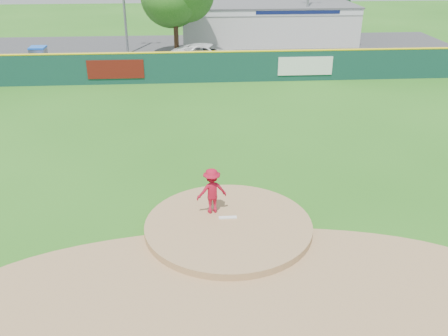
{
  "coord_description": "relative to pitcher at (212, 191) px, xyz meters",
  "views": [
    {
      "loc": [
        -1.16,
        -14.0,
        8.85
      ],
      "look_at": [
        0.0,
        2.0,
        1.3
      ],
      "focal_mm": 40.0,
      "sensor_mm": 36.0,
      "label": 1
    }
  ],
  "objects": [
    {
      "name": "infield_dirt_arc",
      "position": [
        0.5,
        -3.76,
        -1.05
      ],
      "size": [
        15.4,
        15.4,
        0.01
      ],
      "primitive_type": "cylinder",
      "color": "#9E774C",
      "rests_on": "ground"
    },
    {
      "name": "outfield_fence",
      "position": [
        0.5,
        17.24,
        0.04
      ],
      "size": [
        40.0,
        0.14,
        2.07
      ],
      "color": "#123A32",
      "rests_on": "ground"
    },
    {
      "name": "pitching_rubber",
      "position": [
        0.5,
        -0.46,
        -0.78
      ],
      "size": [
        0.6,
        0.15,
        0.04
      ],
      "primitive_type": "cube",
      "color": "white",
      "rests_on": "pitchers_mound"
    },
    {
      "name": "playground_slide",
      "position": [
        -11.17,
        21.22,
        -0.2
      ],
      "size": [
        1.09,
        3.06,
        1.69
      ],
      "color": "blue",
      "rests_on": "ground"
    },
    {
      "name": "fence_banners",
      "position": [
        0.85,
        17.16,
        -0.05
      ],
      "size": [
        15.91,
        0.04,
        1.2
      ],
      "color": "#5F140D",
      "rests_on": "ground"
    },
    {
      "name": "pitchers_mound",
      "position": [
        0.5,
        -0.76,
        -1.05
      ],
      "size": [
        5.5,
        5.5,
        0.5
      ],
      "primitive_type": "cylinder",
      "color": "#9E774C",
      "rests_on": "ground"
    },
    {
      "name": "ground",
      "position": [
        0.5,
        -0.76,
        -1.05
      ],
      "size": [
        120.0,
        120.0,
        0.0
      ],
      "primitive_type": "plane",
      "color": "#286B19",
      "rests_on": "ground"
    },
    {
      "name": "van",
      "position": [
        0.84,
        21.72,
        -0.25
      ],
      "size": [
        6.13,
        4.3,
        1.55
      ],
      "primitive_type": "imported",
      "rotation": [
        0.0,
        0.0,
        1.23
      ],
      "color": "white",
      "rests_on": "parking_lot"
    },
    {
      "name": "parking_lot",
      "position": [
        0.5,
        26.24,
        -1.04
      ],
      "size": [
        44.0,
        16.0,
        0.02
      ],
      "primitive_type": "cube",
      "color": "#38383A",
      "rests_on": "ground"
    },
    {
      "name": "pitcher",
      "position": [
        0.0,
        0.0,
        0.0
      ],
      "size": [
        1.15,
        0.83,
        1.6
      ],
      "primitive_type": "imported",
      "rotation": [
        0.0,
        0.0,
        3.39
      ],
      "color": "#A70E27",
      "rests_on": "pitchers_mound"
    },
    {
      "name": "pool_building_grp",
      "position": [
        6.5,
        31.23,
        0.61
      ],
      "size": [
        15.2,
        8.2,
        3.31
      ],
      "color": "silver",
      "rests_on": "ground"
    }
  ]
}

